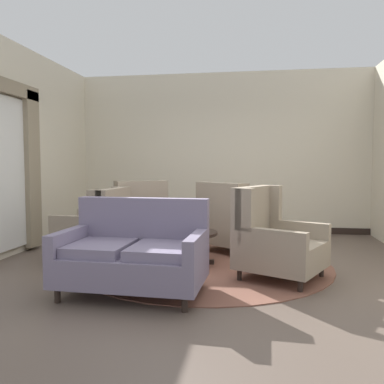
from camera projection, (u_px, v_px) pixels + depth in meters
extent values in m
plane|color=brown|center=(201.00, 269.00, 5.03)|extent=(8.36, 8.36, 0.00)
cube|color=beige|center=(221.00, 153.00, 7.86)|extent=(5.88, 0.08, 3.11)
cube|color=beige|center=(29.00, 150.00, 6.25)|extent=(0.08, 4.18, 3.11)
cube|color=black|center=(221.00, 228.00, 7.91)|extent=(5.72, 0.03, 0.12)
cylinder|color=brown|center=(204.00, 263.00, 5.33)|extent=(3.34, 3.34, 0.01)
cube|color=gray|center=(32.00, 170.00, 6.14)|extent=(0.10, 0.32, 2.39)
cylinder|color=black|center=(187.00, 233.00, 5.27)|extent=(0.80, 0.80, 0.04)
cylinder|color=black|center=(187.00, 248.00, 5.29)|extent=(0.10, 0.10, 0.36)
cube|color=black|center=(204.00, 262.00, 5.27)|extent=(0.28, 0.06, 0.07)
cube|color=black|center=(184.00, 258.00, 5.51)|extent=(0.17, 0.28, 0.07)
cube|color=black|center=(177.00, 265.00, 5.12)|extent=(0.19, 0.27, 0.07)
cylinder|color=#384C93|center=(184.00, 230.00, 5.32)|extent=(0.10, 0.10, 0.02)
ellipsoid|color=#384C93|center=(184.00, 220.00, 5.31)|extent=(0.17, 0.17, 0.24)
cylinder|color=#384C93|center=(184.00, 208.00, 5.30)|extent=(0.08, 0.08, 0.08)
torus|color=#384C93|center=(184.00, 205.00, 5.30)|extent=(0.14, 0.14, 0.02)
cube|color=slate|center=(132.00, 267.00, 4.03)|extent=(1.49, 0.93, 0.29)
cube|color=slate|center=(143.00, 222.00, 4.36)|extent=(1.46, 0.20, 0.53)
cube|color=slate|center=(101.00, 248.00, 4.04)|extent=(0.61, 0.70, 0.10)
cube|color=slate|center=(161.00, 250.00, 3.92)|extent=(0.61, 0.70, 0.10)
cube|color=slate|center=(68.00, 241.00, 4.09)|extent=(0.14, 0.78, 0.22)
cube|color=slate|center=(196.00, 246.00, 3.83)|extent=(0.14, 0.78, 0.22)
cylinder|color=black|center=(58.00, 295.00, 3.82)|extent=(0.06, 0.06, 0.14)
cylinder|color=black|center=(185.00, 304.00, 3.58)|extent=(0.06, 0.06, 0.14)
cylinder|color=black|center=(90.00, 275.00, 4.52)|extent=(0.06, 0.06, 0.14)
cylinder|color=black|center=(199.00, 281.00, 4.27)|extent=(0.06, 0.06, 0.14)
cube|color=gray|center=(92.00, 239.00, 5.51)|extent=(0.85, 0.90, 0.32)
cube|color=gray|center=(114.00, 208.00, 5.41)|extent=(0.19, 0.86, 0.55)
cube|color=gray|center=(119.00, 201.00, 5.79)|extent=(0.21, 0.11, 0.41)
cube|color=gray|center=(96.00, 206.00, 5.05)|extent=(0.21, 0.11, 0.41)
cube|color=gray|center=(101.00, 216.00, 5.87)|extent=(0.71, 0.14, 0.21)
cube|color=gray|center=(75.00, 224.00, 5.13)|extent=(0.71, 0.14, 0.21)
cylinder|color=black|center=(83.00, 249.00, 5.93)|extent=(0.06, 0.06, 0.14)
cylinder|color=black|center=(58.00, 260.00, 5.25)|extent=(0.06, 0.06, 0.14)
cylinder|color=black|center=(124.00, 251.00, 5.79)|extent=(0.06, 0.06, 0.14)
cylinder|color=black|center=(103.00, 262.00, 5.12)|extent=(0.06, 0.06, 0.14)
cube|color=gray|center=(281.00, 254.00, 4.58)|extent=(1.16, 1.15, 0.30)
cube|color=gray|center=(253.00, 212.00, 4.76)|extent=(0.50, 0.82, 0.62)
cube|color=gray|center=(245.00, 209.00, 4.40)|extent=(0.22, 0.18, 0.47)
cube|color=gray|center=(273.00, 204.00, 5.01)|extent=(0.22, 0.18, 0.47)
cube|color=gray|center=(272.00, 238.00, 4.23)|extent=(0.74, 0.44, 0.19)
cube|color=gray|center=(298.00, 229.00, 4.84)|extent=(0.74, 0.44, 0.19)
cylinder|color=black|center=(300.00, 286.00, 4.11)|extent=(0.06, 0.06, 0.14)
cylinder|color=black|center=(321.00, 272.00, 4.67)|extent=(0.06, 0.06, 0.14)
cylinder|color=black|center=(239.00, 275.00, 4.53)|extent=(0.06, 0.06, 0.14)
cylinder|color=black|center=(265.00, 263.00, 5.08)|extent=(0.06, 0.06, 0.14)
cube|color=gray|center=(136.00, 229.00, 6.40)|extent=(1.10, 1.09, 0.30)
cube|color=gray|center=(142.00, 201.00, 6.08)|extent=(0.74, 0.56, 0.63)
cube|color=gray|center=(162.00, 195.00, 6.31)|extent=(0.20, 0.22, 0.48)
cube|color=gray|center=(119.00, 197.00, 6.01)|extent=(0.20, 0.22, 0.48)
cube|color=gray|center=(156.00, 212.00, 6.58)|extent=(0.47, 0.62, 0.21)
cube|color=gray|center=(114.00, 214.00, 6.28)|extent=(0.47, 0.62, 0.21)
cylinder|color=black|center=(149.00, 238.00, 6.84)|extent=(0.06, 0.06, 0.14)
cylinder|color=black|center=(112.00, 241.00, 6.57)|extent=(0.06, 0.06, 0.14)
cylinder|color=black|center=(162.00, 244.00, 6.27)|extent=(0.06, 0.06, 0.14)
cylinder|color=black|center=(123.00, 248.00, 6.00)|extent=(0.06, 0.06, 0.14)
cube|color=gray|center=(235.00, 233.00, 6.10)|extent=(1.19, 1.21, 0.27)
cube|color=gray|center=(219.00, 205.00, 5.81)|extent=(0.74, 0.60, 0.65)
cube|color=gray|center=(242.00, 201.00, 5.61)|extent=(0.20, 0.22, 0.50)
cube|color=gray|center=(205.00, 198.00, 6.12)|extent=(0.20, 0.22, 0.50)
cube|color=gray|center=(256.00, 219.00, 5.86)|extent=(0.55, 0.70, 0.22)
cube|color=gray|center=(220.00, 215.00, 6.38)|extent=(0.55, 0.70, 0.22)
cylinder|color=black|center=(267.00, 246.00, 6.14)|extent=(0.06, 0.06, 0.14)
cylinder|color=black|center=(234.00, 240.00, 6.61)|extent=(0.06, 0.06, 0.14)
cylinder|color=black|center=(237.00, 253.00, 5.63)|extent=(0.06, 0.06, 0.14)
cylinder|color=black|center=(203.00, 246.00, 6.09)|extent=(0.06, 0.06, 0.14)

